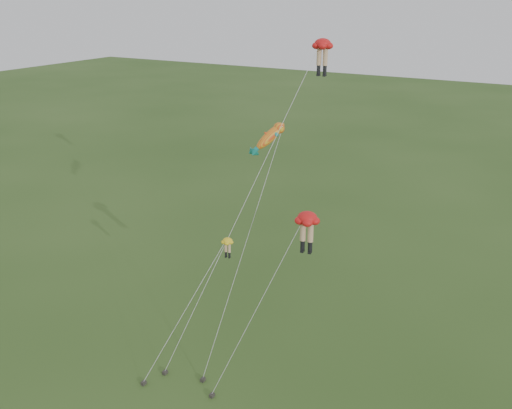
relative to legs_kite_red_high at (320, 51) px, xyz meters
The scene contains 5 objects.
ground 24.02m from the legs_kite_red_high, 99.29° to the right, with size 300.00×300.00×0.00m, color #2B491A.
legs_kite_red_high is the anchor object (origin of this frame).
legs_kite_red_mid 13.45m from the legs_kite_red_high, 69.48° to the right, with size 5.16×6.03×12.07m.
legs_kite_yellow 15.84m from the legs_kite_red_high, 108.34° to the right, with size 3.23×7.32×8.78m.
fish_kite 7.16m from the legs_kite_red_high, 135.73° to the right, with size 2.31×11.92×15.93m.
Camera 1 is at (18.74, -26.92, 24.76)m, focal length 40.00 mm.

